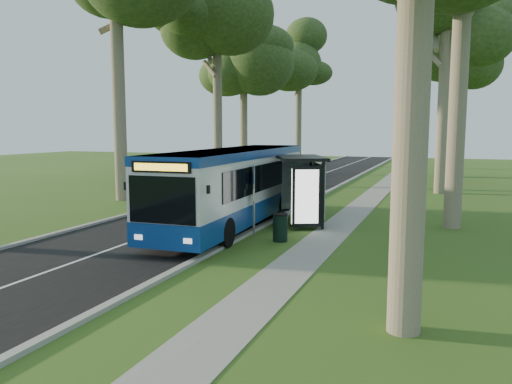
# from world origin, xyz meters

# --- Properties ---
(ground) EXTENTS (120.00, 120.00, 0.00)m
(ground) POSITION_xyz_m (0.00, 0.00, 0.00)
(ground) COLOR #38581B
(ground) RESTS_ON ground
(road) EXTENTS (7.00, 100.00, 0.02)m
(road) POSITION_xyz_m (-3.50, 10.00, 0.01)
(road) COLOR black
(road) RESTS_ON ground
(kerb_east) EXTENTS (0.25, 100.00, 0.12)m
(kerb_east) POSITION_xyz_m (0.00, 10.00, 0.06)
(kerb_east) COLOR #9E9B93
(kerb_east) RESTS_ON ground
(kerb_west) EXTENTS (0.25, 100.00, 0.12)m
(kerb_west) POSITION_xyz_m (-7.00, 10.00, 0.06)
(kerb_west) COLOR #9E9B93
(kerb_west) RESTS_ON ground
(centre_line) EXTENTS (0.12, 100.00, 0.00)m
(centre_line) POSITION_xyz_m (-3.50, 10.00, 0.02)
(centre_line) COLOR white
(centre_line) RESTS_ON road
(footpath) EXTENTS (1.50, 100.00, 0.02)m
(footpath) POSITION_xyz_m (3.00, 10.00, 0.01)
(footpath) COLOR gray
(footpath) RESTS_ON ground
(bus) EXTENTS (2.99, 12.43, 3.27)m
(bus) POSITION_xyz_m (-1.20, 3.12, 1.70)
(bus) COLOR silver
(bus) RESTS_ON ground
(bus_stop_sign) EXTENTS (0.17, 0.38, 2.77)m
(bus_stop_sign) POSITION_xyz_m (0.30, 1.50, 1.71)
(bus_stop_sign) COLOR gray
(bus_stop_sign) RESTS_ON ground
(bus_shelter) EXTENTS (3.13, 3.90, 2.96)m
(bus_shelter) POSITION_xyz_m (1.41, 4.19, 2.10)
(bus_shelter) COLOR black
(bus_shelter) RESTS_ON ground
(litter_bin) EXTENTS (0.59, 0.59, 1.03)m
(litter_bin) POSITION_xyz_m (1.54, 1.00, 0.52)
(litter_bin) COLOR black
(litter_bin) RESTS_ON ground
(car_white) EXTENTS (2.89, 5.21, 1.68)m
(car_white) POSITION_xyz_m (-8.10, 21.32, 0.84)
(car_white) COLOR silver
(car_white) RESTS_ON ground
(car_silver) EXTENTS (2.34, 4.56, 1.43)m
(car_silver) POSITION_xyz_m (-8.26, 24.97, 0.72)
(car_silver) COLOR #AFB1B7
(car_silver) RESTS_ON ground
(tree_west_c) EXTENTS (5.20, 5.20, 14.89)m
(tree_west_c) POSITION_xyz_m (-9.00, 18.00, 11.03)
(tree_west_c) COLOR #7A6B56
(tree_west_c) RESTS_ON ground
(tree_west_d) EXTENTS (5.20, 5.20, 15.97)m
(tree_west_d) POSITION_xyz_m (-11.00, 28.00, 11.82)
(tree_west_d) COLOR #7A6B56
(tree_west_d) RESTS_ON ground
(tree_west_e) EXTENTS (5.20, 5.20, 15.43)m
(tree_west_e) POSITION_xyz_m (-8.50, 38.00, 11.43)
(tree_west_e) COLOR #7A6B56
(tree_west_e) RESTS_ON ground
(tree_east_c) EXTENTS (5.20, 5.20, 14.74)m
(tree_east_c) POSITION_xyz_m (6.80, 18.00, 10.92)
(tree_east_c) COLOR #7A6B56
(tree_east_c) RESTS_ON ground
(tree_east_d) EXTENTS (5.20, 5.20, 13.53)m
(tree_east_d) POSITION_xyz_m (8.00, 30.00, 10.03)
(tree_east_d) COLOR #7A6B56
(tree_east_d) RESTS_ON ground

